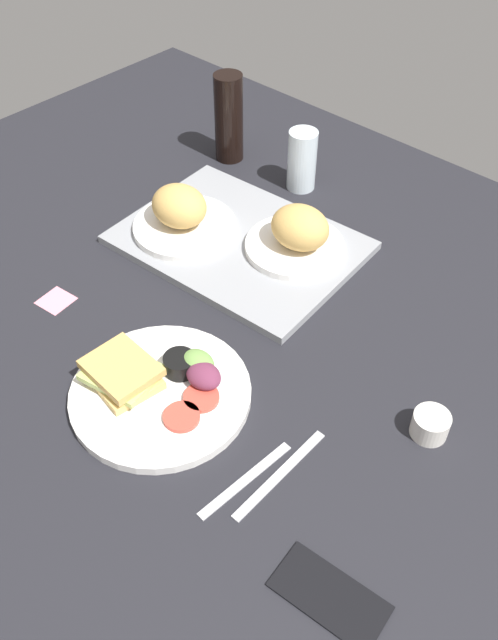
% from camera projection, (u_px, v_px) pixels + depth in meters
% --- Properties ---
extents(ground_plane, '(1.90, 1.50, 0.03)m').
position_uv_depth(ground_plane, '(229.00, 346.00, 1.15)').
color(ground_plane, black).
extents(serving_tray, '(0.47, 0.36, 0.02)m').
position_uv_depth(serving_tray, '(239.00, 242.00, 1.32)').
color(serving_tray, gray).
rests_on(serving_tray, ground_plane).
extents(bread_plate_near, '(0.21, 0.21, 0.09)m').
position_uv_depth(bread_plate_near, '(182.00, 214.00, 1.31)').
color(bread_plate_near, white).
rests_on(bread_plate_near, serving_tray).
extents(bread_plate_far, '(0.19, 0.19, 0.09)m').
position_uv_depth(bread_plate_far, '(298.00, 234.00, 1.26)').
color(bread_plate_far, white).
rests_on(bread_plate_far, serving_tray).
extents(plate_with_salad, '(0.28, 0.28, 0.05)m').
position_uv_depth(plate_with_salad, '(159.00, 386.00, 1.05)').
color(plate_with_salad, white).
rests_on(plate_with_salad, ground_plane).
extents(drinking_glass, '(0.06, 0.06, 0.13)m').
position_uv_depth(drinking_glass, '(302.00, 160.00, 1.42)').
color(drinking_glass, silver).
rests_on(drinking_glass, ground_plane).
extents(soda_bottle, '(0.06, 0.06, 0.20)m').
position_uv_depth(soda_bottle, '(229.00, 118.00, 1.48)').
color(soda_bottle, black).
rests_on(soda_bottle, ground_plane).
extents(espresso_cup, '(0.06, 0.06, 0.04)m').
position_uv_depth(espresso_cup, '(430.00, 425.00, 0.99)').
color(espresso_cup, silver).
rests_on(espresso_cup, ground_plane).
extents(fork, '(0.03, 0.17, 0.01)m').
position_uv_depth(fork, '(246.00, 479.00, 0.95)').
color(fork, '#B7B7BC').
rests_on(fork, ground_plane).
extents(knife, '(0.02, 0.19, 0.01)m').
position_uv_depth(knife, '(280.00, 474.00, 0.95)').
color(knife, '#B7B7BC').
rests_on(knife, ground_plane).
extents(cell_phone, '(0.15, 0.09, 0.01)m').
position_uv_depth(cell_phone, '(330.00, 596.00, 0.83)').
color(cell_phone, black).
rests_on(cell_phone, ground_plane).
extents(sticky_note, '(0.06, 0.06, 0.00)m').
position_uv_depth(sticky_note, '(56.00, 300.00, 1.21)').
color(sticky_note, pink).
rests_on(sticky_note, ground_plane).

